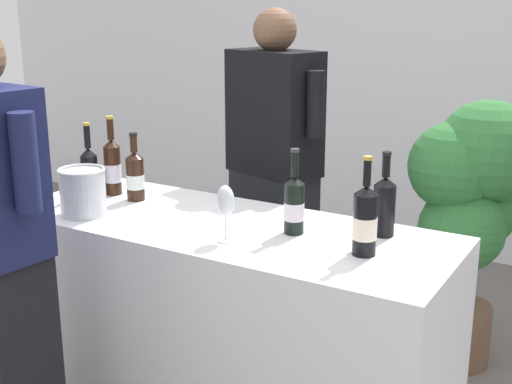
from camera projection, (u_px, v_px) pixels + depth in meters
wall_back at (430, 54)px, 4.70m from camera, size 8.00×0.10×2.80m
counter at (224, 330)px, 2.80m from camera, size 1.81×0.68×0.92m
wine_bottle_0 at (135, 176)px, 2.96m from camera, size 0.08×0.08×0.30m
wine_bottle_1 at (112, 166)px, 3.05m from camera, size 0.08×0.08×0.35m
wine_bottle_2 at (89, 170)px, 3.01m from camera, size 0.07×0.07×0.33m
wine_bottle_3 at (294, 204)px, 2.54m from camera, size 0.08×0.08×0.32m
wine_bottle_4 at (384, 204)px, 2.51m from camera, size 0.08×0.08×0.32m
wine_bottle_5 at (365, 221)px, 2.32m from camera, size 0.08×0.08×0.35m
wine_glass at (225, 204)px, 2.45m from camera, size 0.07×0.07×0.21m
ice_bucket at (83, 191)px, 2.76m from camera, size 0.19×0.19×0.19m
person_server at (274, 192)px, 3.39m from camera, size 0.58×0.36×1.73m
potted_shrub at (472, 195)px, 3.23m from camera, size 0.58×0.54×1.32m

